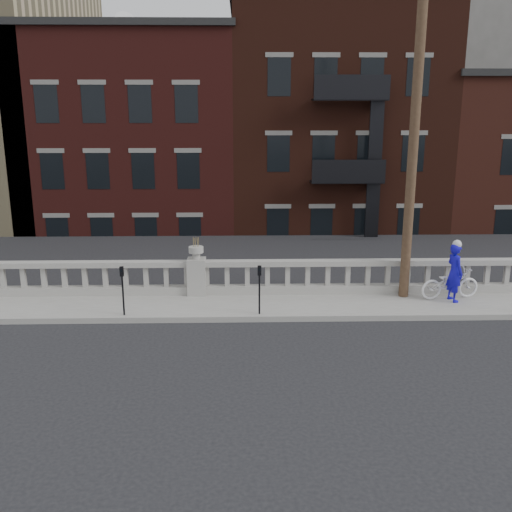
# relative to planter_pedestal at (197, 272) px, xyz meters

# --- Properties ---
(ground) EXTENTS (120.00, 120.00, 0.00)m
(ground) POSITION_rel_planter_pedestal_xyz_m (0.00, -3.95, -0.83)
(ground) COLOR black
(ground) RESTS_ON ground
(sidewalk) EXTENTS (32.00, 2.20, 0.15)m
(sidewalk) POSITION_rel_planter_pedestal_xyz_m (0.00, -0.95, -0.76)
(sidewalk) COLOR gray
(sidewalk) RESTS_ON ground
(balustrade) EXTENTS (28.00, 0.34, 1.03)m
(balustrade) POSITION_rel_planter_pedestal_xyz_m (0.00, 0.00, -0.19)
(balustrade) COLOR gray
(balustrade) RESTS_ON sidewalk
(planter_pedestal) EXTENTS (0.55, 0.55, 1.76)m
(planter_pedestal) POSITION_rel_planter_pedestal_xyz_m (0.00, 0.00, 0.00)
(planter_pedestal) COLOR gray
(planter_pedestal) RESTS_ON sidewalk
(lower_level) EXTENTS (80.00, 44.00, 20.80)m
(lower_level) POSITION_rel_planter_pedestal_xyz_m (0.56, 19.09, 1.80)
(lower_level) COLOR #605E59
(lower_level) RESTS_ON ground
(utility_pole) EXTENTS (1.60, 0.28, 10.00)m
(utility_pole) POSITION_rel_planter_pedestal_xyz_m (6.20, -0.35, 4.41)
(utility_pole) COLOR #422D1E
(utility_pole) RESTS_ON sidewalk
(parking_meter_b) EXTENTS (0.10, 0.09, 1.36)m
(parking_meter_b) POSITION_rel_planter_pedestal_xyz_m (-1.85, -1.80, 0.17)
(parking_meter_b) COLOR black
(parking_meter_b) RESTS_ON sidewalk
(parking_meter_c) EXTENTS (0.10, 0.09, 1.36)m
(parking_meter_c) POSITION_rel_planter_pedestal_xyz_m (1.83, -1.80, 0.17)
(parking_meter_c) COLOR black
(parking_meter_c) RESTS_ON sidewalk
(bicycle) EXTENTS (1.85, 0.90, 0.93)m
(bicycle) POSITION_rel_planter_pedestal_xyz_m (7.49, -0.59, -0.21)
(bicycle) COLOR white
(bicycle) RESTS_ON sidewalk
(cyclist) EXTENTS (0.55, 0.70, 1.71)m
(cyclist) POSITION_rel_planter_pedestal_xyz_m (7.51, -0.82, 0.18)
(cyclist) COLOR #130CBB
(cyclist) RESTS_ON sidewalk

